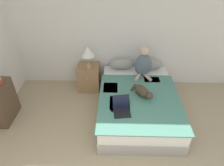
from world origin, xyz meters
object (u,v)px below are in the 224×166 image
(bookshelf, at_px, (3,102))
(nightstand, at_px, (89,77))
(bed, at_px, (138,103))
(person_sitting, at_px, (143,64))
(pillow_far, at_px, (150,64))
(cat_tabby, at_px, (143,92))
(pillow_near, at_px, (121,64))
(table_lamp, at_px, (88,52))
(laptop_open, at_px, (122,109))

(bookshelf, bearing_deg, nightstand, 34.74)
(bed, bearing_deg, person_sitting, 79.09)
(pillow_far, bearing_deg, cat_tabby, -105.30)
(pillow_near, height_order, table_lamp, table_lamp)
(pillow_far, height_order, person_sitting, person_sitting)
(nightstand, bearing_deg, bookshelf, -145.26)
(pillow_near, height_order, bookshelf, bookshelf)
(person_sitting, bearing_deg, table_lamp, 173.33)
(bookshelf, bearing_deg, cat_tabby, 3.15)
(pillow_far, distance_m, person_sitting, 0.38)
(pillow_near, bearing_deg, nightstand, -173.46)
(cat_tabby, relative_size, laptop_open, 1.65)
(bed, relative_size, pillow_near, 3.74)
(laptop_open, xyz_separation_m, bookshelf, (-2.25, 0.29, -0.16))
(pillow_near, relative_size, person_sitting, 0.83)
(bed, distance_m, pillow_far, 1.04)
(cat_tabby, height_order, table_lamp, table_lamp)
(pillow_near, bearing_deg, person_sitting, -31.35)
(table_lamp, bearing_deg, person_sitting, -6.67)
(person_sitting, xyz_separation_m, bookshelf, (-2.72, -0.86, -0.39))
(pillow_far, xyz_separation_m, table_lamp, (-1.39, -0.14, 0.35))
(person_sitting, xyz_separation_m, laptop_open, (-0.47, -1.14, -0.23))
(person_sitting, height_order, table_lamp, person_sitting)
(pillow_near, xyz_separation_m, person_sitting, (0.45, -0.28, 0.16))
(person_sitting, bearing_deg, bed, -100.91)
(table_lamp, relative_size, bookshelf, 0.64)
(pillow_far, bearing_deg, table_lamp, -174.33)
(bed, height_order, nightstand, nightstand)
(pillow_far, relative_size, bookshelf, 0.71)
(pillow_far, distance_m, laptop_open, 1.57)
(pillow_near, relative_size, bookshelf, 0.71)
(person_sitting, bearing_deg, pillow_far, 52.92)
(nightstand, height_order, bookshelf, bookshelf)
(bed, bearing_deg, bookshelf, -175.10)
(laptop_open, relative_size, table_lamp, 0.67)
(pillow_far, relative_size, table_lamp, 1.11)
(laptop_open, xyz_separation_m, table_lamp, (-0.71, 1.28, 0.42))
(pillow_near, distance_m, nightstand, 0.82)
(cat_tabby, distance_m, bookshelf, 2.67)
(cat_tabby, xyz_separation_m, nightstand, (-1.14, 0.90, -0.30))
(bed, xyz_separation_m, nightstand, (-1.08, 0.83, 0.05))
(pillow_far, bearing_deg, bookshelf, -158.79)
(pillow_near, xyz_separation_m, pillow_far, (0.66, 0.00, 0.00))
(cat_tabby, height_order, laptop_open, laptop_open)
(bed, distance_m, bookshelf, 2.61)
(pillow_near, bearing_deg, cat_tabby, -68.46)
(pillow_far, height_order, laptop_open, laptop_open)
(bed, xyz_separation_m, person_sitting, (0.12, 0.64, 0.54))
(person_sitting, relative_size, nightstand, 1.14)
(pillow_far, relative_size, person_sitting, 0.83)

